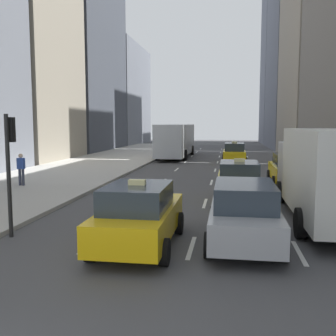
{
  "coord_description": "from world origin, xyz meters",
  "views": [
    {
      "loc": [
        3.56,
        -2.24,
        3.32
      ],
      "look_at": [
        1.47,
        11.2,
        1.79
      ],
      "focal_mm": 42.0,
      "sensor_mm": 36.0,
      "label": 1
    }
  ],
  "objects_px": {
    "taxi_second": "(139,215)",
    "sedan_black_near": "(244,212)",
    "taxi_fourth": "(289,169)",
    "traffic_light_pole": "(9,155)",
    "box_truck": "(326,172)",
    "city_bus": "(176,139)",
    "pedestrian_far_walking": "(21,168)",
    "taxi_lead": "(239,181)",
    "taxi_third": "(234,153)"
  },
  "relations": [
    {
      "from": "sedan_black_near",
      "to": "traffic_light_pole",
      "type": "height_order",
      "value": "traffic_light_pole"
    },
    {
      "from": "taxi_third",
      "to": "taxi_fourth",
      "type": "height_order",
      "value": "same"
    },
    {
      "from": "taxi_third",
      "to": "sedan_black_near",
      "type": "relative_size",
      "value": 0.89
    },
    {
      "from": "taxi_third",
      "to": "box_truck",
      "type": "bearing_deg",
      "value": -81.88
    },
    {
      "from": "taxi_second",
      "to": "taxi_third",
      "type": "xyz_separation_m",
      "value": [
        2.8,
        23.28,
        0.0
      ]
    },
    {
      "from": "pedestrian_far_walking",
      "to": "traffic_light_pole",
      "type": "distance_m",
      "value": 9.32
    },
    {
      "from": "taxi_third",
      "to": "city_bus",
      "type": "xyz_separation_m",
      "value": [
        -5.61,
        5.04,
        0.91
      ]
    },
    {
      "from": "taxi_second",
      "to": "box_truck",
      "type": "height_order",
      "value": "box_truck"
    },
    {
      "from": "box_truck",
      "to": "city_bus",
      "type": "bearing_deg",
      "value": 108.84
    },
    {
      "from": "taxi_fourth",
      "to": "city_bus",
      "type": "relative_size",
      "value": 0.38
    },
    {
      "from": "taxi_second",
      "to": "city_bus",
      "type": "height_order",
      "value": "city_bus"
    },
    {
      "from": "taxi_lead",
      "to": "taxi_third",
      "type": "bearing_deg",
      "value": 90.0
    },
    {
      "from": "box_truck",
      "to": "traffic_light_pole",
      "type": "relative_size",
      "value": 2.33
    },
    {
      "from": "taxi_lead",
      "to": "box_truck",
      "type": "bearing_deg",
      "value": -48.28
    },
    {
      "from": "city_bus",
      "to": "traffic_light_pole",
      "type": "bearing_deg",
      "value": -92.34
    },
    {
      "from": "box_truck",
      "to": "sedan_black_near",
      "type": "bearing_deg",
      "value": -134.68
    },
    {
      "from": "taxi_fourth",
      "to": "pedestrian_far_walking",
      "type": "relative_size",
      "value": 2.67
    },
    {
      "from": "taxi_fourth",
      "to": "traffic_light_pole",
      "type": "bearing_deg",
      "value": -130.07
    },
    {
      "from": "taxi_second",
      "to": "sedan_black_near",
      "type": "bearing_deg",
      "value": 16.67
    },
    {
      "from": "sedan_black_near",
      "to": "city_bus",
      "type": "xyz_separation_m",
      "value": [
        -5.61,
        27.49,
        0.91
      ]
    },
    {
      "from": "taxi_lead",
      "to": "taxi_fourth",
      "type": "bearing_deg",
      "value": 60.66
    },
    {
      "from": "taxi_third",
      "to": "taxi_second",
      "type": "bearing_deg",
      "value": -96.86
    },
    {
      "from": "taxi_fourth",
      "to": "box_truck",
      "type": "distance_m",
      "value": 8.16
    },
    {
      "from": "city_bus",
      "to": "traffic_light_pole",
      "type": "height_order",
      "value": "traffic_light_pole"
    },
    {
      "from": "taxi_third",
      "to": "box_truck",
      "type": "distance_m",
      "value": 19.83
    },
    {
      "from": "taxi_fourth",
      "to": "box_truck",
      "type": "height_order",
      "value": "box_truck"
    },
    {
      "from": "taxi_fourth",
      "to": "sedan_black_near",
      "type": "distance_m",
      "value": 11.31
    },
    {
      "from": "taxi_second",
      "to": "taxi_fourth",
      "type": "xyz_separation_m",
      "value": [
        5.6,
        11.79,
        0.0
      ]
    },
    {
      "from": "sedan_black_near",
      "to": "city_bus",
      "type": "height_order",
      "value": "city_bus"
    },
    {
      "from": "city_bus",
      "to": "traffic_light_pole",
      "type": "distance_m",
      "value": 27.92
    },
    {
      "from": "city_bus",
      "to": "taxi_lead",
      "type": "bearing_deg",
      "value": -75.38
    },
    {
      "from": "taxi_second",
      "to": "box_truck",
      "type": "relative_size",
      "value": 0.52
    },
    {
      "from": "taxi_lead",
      "to": "taxi_second",
      "type": "relative_size",
      "value": 1.0
    },
    {
      "from": "taxi_third",
      "to": "box_truck",
      "type": "xyz_separation_m",
      "value": [
        2.8,
        -19.62,
        0.83
      ]
    },
    {
      "from": "taxi_fourth",
      "to": "sedan_black_near",
      "type": "height_order",
      "value": "taxi_fourth"
    },
    {
      "from": "box_truck",
      "to": "pedestrian_far_walking",
      "type": "bearing_deg",
      "value": 160.35
    },
    {
      "from": "sedan_black_near",
      "to": "pedestrian_far_walking",
      "type": "relative_size",
      "value": 2.99
    },
    {
      "from": "taxi_second",
      "to": "box_truck",
      "type": "bearing_deg",
      "value": 33.24
    },
    {
      "from": "taxi_lead",
      "to": "taxi_third",
      "type": "xyz_separation_m",
      "value": [
        0.0,
        16.47,
        0.0
      ]
    },
    {
      "from": "traffic_light_pole",
      "to": "sedan_black_near",
      "type": "bearing_deg",
      "value": 3.39
    },
    {
      "from": "taxi_second",
      "to": "sedan_black_near",
      "type": "xyz_separation_m",
      "value": [
        2.8,
        0.84,
        -0.0
      ]
    },
    {
      "from": "taxi_second",
      "to": "sedan_black_near",
      "type": "relative_size",
      "value": 0.89
    },
    {
      "from": "taxi_third",
      "to": "pedestrian_far_walking",
      "type": "bearing_deg",
      "value": -126.91
    },
    {
      "from": "pedestrian_far_walking",
      "to": "city_bus",
      "type": "bearing_deg",
      "value": 74.65
    },
    {
      "from": "sedan_black_near",
      "to": "pedestrian_far_walking",
      "type": "xyz_separation_m",
      "value": [
        -11.02,
        7.77,
        0.19
      ]
    },
    {
      "from": "taxi_fourth",
      "to": "traffic_light_pole",
      "type": "xyz_separation_m",
      "value": [
        -9.55,
        -11.35,
        1.53
      ]
    },
    {
      "from": "taxi_second",
      "to": "box_truck",
      "type": "distance_m",
      "value": 6.75
    },
    {
      "from": "pedestrian_far_walking",
      "to": "taxi_fourth",
      "type": "bearing_deg",
      "value": 12.97
    },
    {
      "from": "taxi_second",
      "to": "pedestrian_far_walking",
      "type": "xyz_separation_m",
      "value": [
        -8.22,
        8.61,
        0.19
      ]
    },
    {
      "from": "taxi_lead",
      "to": "sedan_black_near",
      "type": "xyz_separation_m",
      "value": [
        0.0,
        -5.97,
        -0.0
      ]
    }
  ]
}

